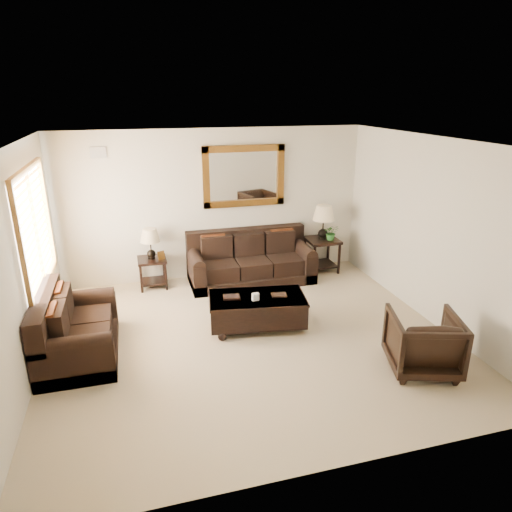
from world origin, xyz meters
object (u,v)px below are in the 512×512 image
object	(u,v)px
end_table_right	(323,229)
armchair	(424,340)
coffee_table	(257,308)
loveseat	(74,333)
sofa	(250,263)
end_table_left	(151,249)

from	to	relation	value
end_table_right	armchair	bearing A→B (deg)	-92.32
coffee_table	armchair	world-z (taller)	armchair
coffee_table	end_table_right	bearing A→B (deg)	54.01
loveseat	sofa	bearing A→B (deg)	-56.89
coffee_table	armchair	size ratio (longest dim) A/B	1.81
end_table_right	sofa	bearing A→B (deg)	-175.86
loveseat	end_table_left	size ratio (longest dim) A/B	1.46
sofa	armchair	world-z (taller)	sofa
sofa	loveseat	size ratio (longest dim) A/B	1.41
loveseat	end_table_right	xyz separation A→B (m)	(4.32, 1.97, 0.52)
end_table_left	end_table_right	xyz separation A→B (m)	(3.19, -0.05, 0.14)
coffee_table	loveseat	bearing A→B (deg)	-168.54
end_table_left	loveseat	bearing A→B (deg)	-119.11
end_table_right	armchair	distance (m)	3.49
end_table_right	loveseat	bearing A→B (deg)	-155.45
sofa	coffee_table	xyz separation A→B (m)	(-0.35, -1.74, -0.03)
end_table_left	armchair	size ratio (longest dim) A/B	1.31
coffee_table	sofa	bearing A→B (deg)	86.95
sofa	coffee_table	world-z (taller)	sofa
end_table_right	coffee_table	xyz separation A→B (m)	(-1.81, -1.84, -0.55)
end_table_left	end_table_right	world-z (taller)	end_table_right
coffee_table	armchair	bearing A→B (deg)	-35.68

